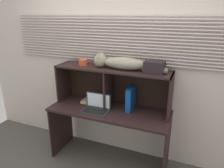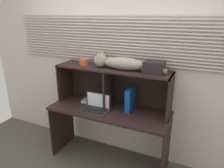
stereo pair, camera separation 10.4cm
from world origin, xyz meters
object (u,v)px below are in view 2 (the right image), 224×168
laptop (96,107)px  small_basket (84,62)px  binder_upright (130,99)px  storage_box (154,67)px  cat (119,63)px  book_stack (90,100)px

laptop → small_basket: (-0.26, 0.19, 0.50)m
laptop → small_basket: bearing=144.9°
binder_upright → storage_box: (0.26, 0.00, 0.43)m
cat → book_stack: (-0.42, 0.00, -0.56)m
cat → binder_upright: cat is taller
book_stack → small_basket: (-0.07, -0.00, 0.52)m
book_stack → storage_box: 1.00m
storage_box → cat: bearing=180.0°
laptop → storage_box: (0.64, 0.19, 0.53)m
small_basket → book_stack: bearing=1.0°
laptop → storage_box: size_ratio=1.52×
book_stack → storage_box: storage_box is taller
binder_upright → small_basket: small_basket is taller
book_stack → small_basket: bearing=-179.0°
small_basket → storage_box: storage_box is taller
small_basket → binder_upright: bearing=0.0°
cat → laptop: size_ratio=2.69×
laptop → binder_upright: binder_upright is taller
laptop → storage_box: bearing=16.1°
book_stack → laptop: bearing=-43.4°
binder_upright → book_stack: 0.59m
cat → book_stack: 0.70m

